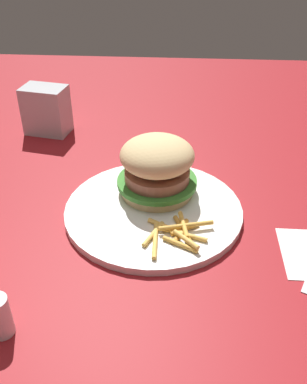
# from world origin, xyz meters

# --- Properties ---
(ground_plane) EXTENTS (1.60, 1.60, 0.00)m
(ground_plane) POSITION_xyz_m (0.00, 0.00, 0.00)
(ground_plane) COLOR maroon
(plate) EXTENTS (0.29, 0.29, 0.01)m
(plate) POSITION_xyz_m (0.03, 0.02, 0.01)
(plate) COLOR white
(plate) RESTS_ON ground_plane
(sandwich) EXTENTS (0.13, 0.13, 0.10)m
(sandwich) POSITION_xyz_m (0.02, -0.03, 0.06)
(sandwich) COLOR tan
(sandwich) RESTS_ON plate
(fries_pile) EXTENTS (0.10, 0.10, 0.01)m
(fries_pile) POSITION_xyz_m (-0.01, 0.08, 0.02)
(fries_pile) COLOR #E5B251
(fries_pile) RESTS_ON plate
(napkin_dispenser) EXTENTS (0.10, 0.08, 0.10)m
(napkin_dispenser) POSITION_xyz_m (0.27, -0.26, 0.05)
(napkin_dispenser) COLOR #B7BABF
(napkin_dispenser) RESTS_ON ground_plane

